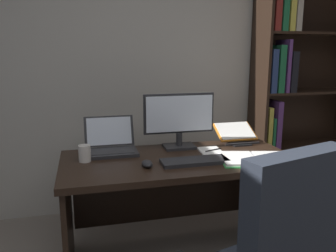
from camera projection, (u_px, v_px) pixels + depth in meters
wall_back at (146, 58)px, 3.01m from camera, size 4.64×0.12×2.70m
desk at (176, 183)px, 2.36m from camera, size 1.51×0.72×0.73m
bookshelf at (293, 93)px, 3.16m from camera, size 0.99×0.33×2.09m
monitor at (179, 120)px, 2.44m from camera, size 0.51×0.16×0.39m
laptop at (111, 145)px, 2.36m from camera, size 0.35×0.30×0.23m
keyboard at (195, 161)px, 2.14m from camera, size 0.42×0.15×0.02m
computer_mouse at (147, 164)px, 2.06m from camera, size 0.06×0.10×0.04m
reading_stand_with_book at (236, 133)px, 2.63m from camera, size 0.30×0.26×0.13m
open_binder at (255, 159)px, 2.18m from camera, size 0.49×0.39×0.02m
notepad at (211, 151)px, 2.37m from camera, size 0.16×0.22×0.01m
pen at (213, 150)px, 2.38m from camera, size 0.13×0.06×0.01m
coffee_mug at (85, 153)px, 2.16m from camera, size 0.08×0.08×0.11m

